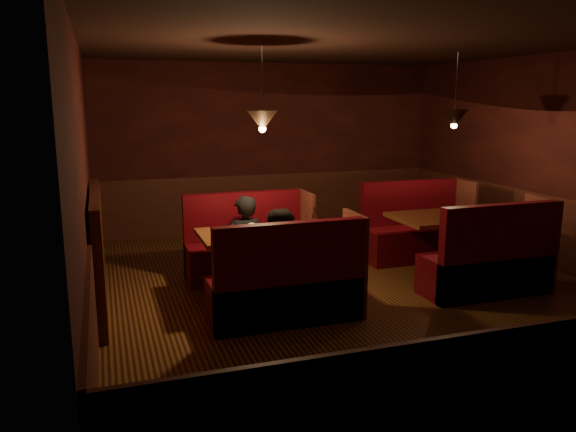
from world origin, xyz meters
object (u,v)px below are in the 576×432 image
object	(u,v)px
main_bench_far	(248,250)
second_bench_far	(415,234)
diner_b	(284,247)
main_table	(265,247)
main_bench_near	(289,290)
second_table	(448,231)
second_bench_near	(491,266)
diner_a	(244,226)

from	to	relation	value
main_bench_far	second_bench_far	world-z (taller)	second_bench_far
second_bench_far	diner_b	world-z (taller)	diner_b
main_table	diner_b	world-z (taller)	diner_b
main_bench_near	second_table	size ratio (longest dim) A/B	1.13
second_bench_near	diner_a	world-z (taller)	diner_a
main_table	main_bench_near	size ratio (longest dim) A/B	0.91
main_bench_far	diner_b	world-z (taller)	diner_b
main_table	main_bench_far	world-z (taller)	main_bench_far
main_table	second_table	size ratio (longest dim) A/B	1.03
second_bench_near	diner_a	xyz separation A→B (m)	(-2.64, 1.40, 0.37)
main_table	second_bench_near	distance (m)	2.68
diner_a	diner_b	xyz separation A→B (m)	(0.11, -1.27, 0.03)
main_bench_far	second_table	bearing A→B (deg)	-17.10
main_bench_near	diner_a	distance (m)	1.49
diner_b	main_table	bearing A→B (deg)	70.62
main_bench_far	second_bench_far	distance (m)	2.53
second_bench_near	diner_b	bearing A→B (deg)	177.05
main_bench_far	second_table	distance (m)	2.63
diner_a	main_bench_near	bearing A→B (deg)	86.34
second_bench_near	diner_b	size ratio (longest dim) A/B	1.04
diner_a	diner_b	size ratio (longest dim) A/B	0.96
main_bench_near	main_bench_far	bearing A→B (deg)	90.00
main_table	main_bench_near	distance (m)	0.87
main_bench_far	main_bench_near	distance (m)	1.66
diner_b	second_bench_near	bearing A→B (deg)	-23.98
main_table	second_bench_near	world-z (taller)	second_bench_near
second_bench_far	second_bench_near	size ratio (longest dim) A/B	1.00
main_bench_far	diner_b	bearing A→B (deg)	-89.90
second_bench_far	diner_a	size ratio (longest dim) A/B	1.08
second_table	diner_b	xyz separation A→B (m)	(-2.50, -0.72, 0.16)
main_bench_far	diner_a	xyz separation A→B (m)	(-0.11, -0.22, 0.38)
main_bench_near	main_table	bearing A→B (deg)	91.13
main_table	diner_b	distance (m)	0.68
main_table	second_bench_near	bearing A→B (deg)	-17.24
second_table	diner_a	world-z (taller)	diner_a
main_bench_far	main_bench_near	xyz separation A→B (m)	(0.00, -1.66, 0.00)
main_bench_far	diner_b	xyz separation A→B (m)	(0.00, -1.49, 0.41)
main_bench_near	diner_b	bearing A→B (deg)	89.11
main_bench_near	second_bench_near	world-z (taller)	second_bench_near
second_table	second_bench_near	distance (m)	0.89
second_table	main_bench_far	bearing A→B (deg)	162.90
main_bench_far	second_table	size ratio (longest dim) A/B	1.13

